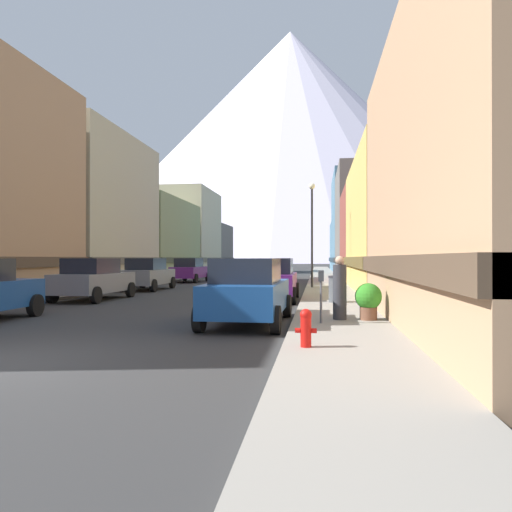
{
  "coord_description": "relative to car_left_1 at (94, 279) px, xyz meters",
  "views": [
    {
      "loc": [
        5.67,
        -7.36,
        1.79
      ],
      "look_at": [
        0.33,
        34.19,
        1.97
      ],
      "focal_mm": 33.73,
      "sensor_mm": 36.0,
      "label": 1
    }
  ],
  "objects": [
    {
      "name": "sidewalk_right",
      "position": [
        10.05,
        22.98,
        -0.82
      ],
      "size": [
        2.5,
        100.0,
        0.15
      ],
      "primitive_type": "cube",
      "color": "gray",
      "rests_on": "ground"
    },
    {
      "name": "sidewalk_left",
      "position": [
        -2.45,
        22.98,
        -0.82
      ],
      "size": [
        2.5,
        100.0,
        0.15
      ],
      "primitive_type": "cube",
      "color": "gray",
      "rests_on": "ground"
    },
    {
      "name": "storefront_right_2",
      "position": [
        16.02,
        16.96,
        2.35
      ],
      "size": [
        9.73,
        8.83,
        6.76
      ],
      "color": "brown",
      "rests_on": "ground"
    },
    {
      "name": "storefront_left_2",
      "position": [
        -8.34,
        13.26,
        4.21
      ],
      "size": [
        9.58,
        12.31,
        10.56
      ],
      "color": "beige",
      "rests_on": "ground"
    },
    {
      "name": "car_left_3",
      "position": [
        -0.0,
        15.48,
        0.0
      ],
      "size": [
        2.18,
        4.45,
        1.78
      ],
      "color": "#591E72",
      "rests_on": "ground"
    },
    {
      "name": "pedestrian_0",
      "position": [
        10.05,
        -6.38,
        0.03
      ],
      "size": [
        0.36,
        0.36,
        1.7
      ],
      "color": "#333338",
      "rests_on": "sidewalk_right"
    },
    {
      "name": "car_right_0",
      "position": [
        7.6,
        -6.57,
        0.0
      ],
      "size": [
        2.14,
        4.43,
        1.78
      ],
      "color": "#19478C",
      "rests_on": "ground"
    },
    {
      "name": "potted_plant_1",
      "position": [
        10.8,
        -6.38,
        -0.2
      ],
      "size": [
        0.71,
        0.71,
        0.97
      ],
      "color": "brown",
      "rests_on": "sidewalk_right"
    },
    {
      "name": "storefront_right_3",
      "position": [
        15.87,
        27.02,
        4.03
      ],
      "size": [
        9.43,
        10.95,
        10.2
      ],
      "color": "#66605B",
      "rests_on": "ground"
    },
    {
      "name": "trash_bin_right",
      "position": [
        10.15,
        -1.26,
        -0.26
      ],
      "size": [
        0.59,
        0.59,
        0.98
      ],
      "color": "#4C5156",
      "rests_on": "sidewalk_right"
    },
    {
      "name": "storefront_left_5",
      "position": [
        -7.74,
        50.32,
        2.33
      ],
      "size": [
        8.39,
        9.27,
        6.7
      ],
      "color": "#66605B",
      "rests_on": "ground"
    },
    {
      "name": "fire_hydrant_near",
      "position": [
        9.25,
        -10.5,
        -0.37
      ],
      "size": [
        0.4,
        0.22,
        0.7
      ],
      "color": "red",
      "rests_on": "sidewalk_right"
    },
    {
      "name": "parking_meter_near",
      "position": [
        9.55,
        -7.17,
        0.11
      ],
      "size": [
        0.14,
        0.1,
        1.33
      ],
      "color": "#595960",
      "rests_on": "sidewalk_right"
    },
    {
      "name": "mountain_backdrop",
      "position": [
        -5.63,
        247.98,
        63.23
      ],
      "size": [
        236.56,
        236.56,
        128.25
      ],
      "primitive_type": "cone",
      "color": "white",
      "rests_on": "ground"
    },
    {
      "name": "car_left_1",
      "position": [
        0.0,
        0.0,
        0.0
      ],
      "size": [
        2.15,
        4.44,
        1.78
      ],
      "color": "slate",
      "rests_on": "ground"
    },
    {
      "name": "storefront_right_1",
      "position": [
        15.17,
        5.79,
        2.4
      ],
      "size": [
        8.03,
        13.38,
        6.86
      ],
      "color": "#D8B259",
      "rests_on": "ground"
    },
    {
      "name": "storefront_right_4",
      "position": [
        16.2,
        39.42,
        4.8
      ],
      "size": [
        10.09,
        13.16,
        11.76
      ],
      "color": "slate",
      "rests_on": "ground"
    },
    {
      "name": "storefront_left_3",
      "position": [
        -6.8,
        26.71,
        2.74
      ],
      "size": [
        6.51,
        13.85,
        7.56
      ],
      "color": "#8C9966",
      "rests_on": "ground"
    },
    {
      "name": "streetlamp_right",
      "position": [
        9.15,
        7.71,
        3.09
      ],
      "size": [
        0.36,
        0.36,
        5.86
      ],
      "color": "black",
      "rests_on": "sidewalk_right"
    },
    {
      "name": "car_left_2",
      "position": [
        0.0,
        6.49,
        0.0
      ],
      "size": [
        2.06,
        4.4,
        1.78
      ],
      "color": "slate",
      "rests_on": "ground"
    },
    {
      "name": "storefront_right_5",
      "position": [
        14.81,
        50.51,
        2.32
      ],
      "size": [
        7.32,
        8.48,
        6.7
      ],
      "color": "slate",
      "rests_on": "ground"
    },
    {
      "name": "storefront_left_4",
      "position": [
        -7.97,
        39.86,
        4.09
      ],
      "size": [
        8.85,
        11.45,
        10.32
      ],
      "color": "beige",
      "rests_on": "ground"
    },
    {
      "name": "car_right_1",
      "position": [
        7.6,
        0.69,
        0.0
      ],
      "size": [
        2.08,
        4.41,
        1.78
      ],
      "color": "#591E72",
      "rests_on": "ground"
    },
    {
      "name": "car_driving_0",
      "position": [
        5.4,
        38.58,
        0.0
      ],
      "size": [
        2.06,
        4.4,
        1.78
      ],
      "color": "#19478C",
      "rests_on": "ground"
    }
  ]
}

